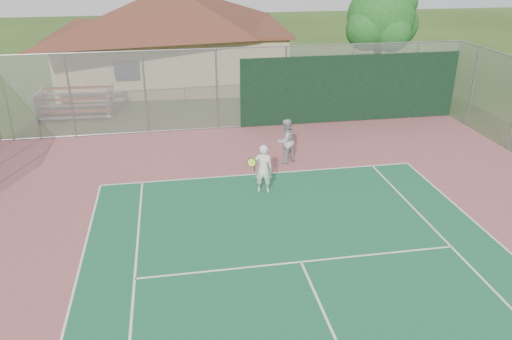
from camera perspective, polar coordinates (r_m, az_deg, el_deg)
The scene contains 6 objects.
back_fence at distance 22.12m, azimuth 3.66°, elevation 9.26°, with size 20.08×0.11×3.53m.
clubhouse at distance 30.15m, azimuth -9.41°, elevation 15.37°, with size 13.74×9.53×5.75m.
bleachers at distance 25.13m, azimuth -19.88°, elevation 7.28°, with size 3.40×2.15×1.24m.
tree at distance 28.25m, azimuth 14.26°, elevation 16.36°, with size 4.21×3.99×5.88m.
player_white_front at distance 15.94m, azimuth 0.81°, elevation 0.12°, with size 0.95×0.72×1.63m.
player_grey_back at distance 18.27m, azimuth 3.40°, elevation 3.28°, with size 1.01×0.94×1.65m.
Camera 1 is at (-2.94, -3.82, 7.26)m, focal length 35.00 mm.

